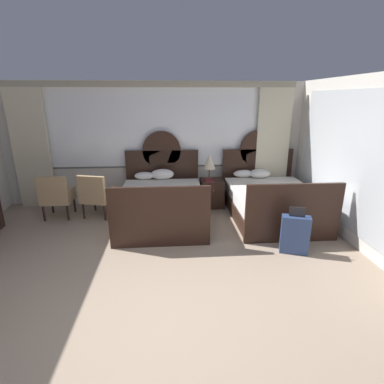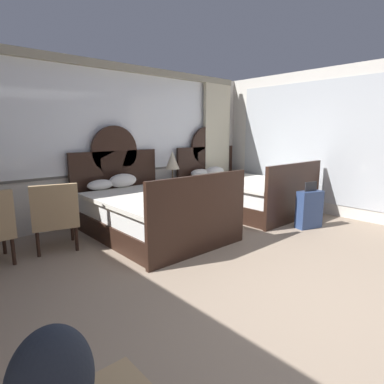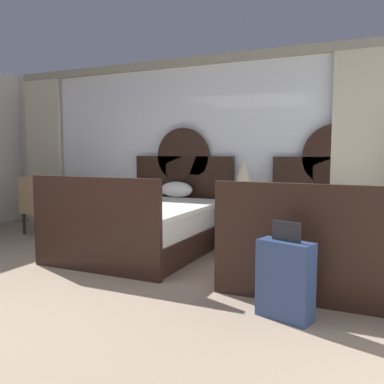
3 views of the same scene
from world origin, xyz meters
The scene contains 9 objects.
wall_back_window centered at (0.00, 4.03, 1.45)m, with size 6.64×0.22×2.70m.
bed_near_window centered at (0.13, 2.88, 0.36)m, with size 1.63×2.22×1.65m.
bed_near_mirror centered at (2.34, 2.88, 0.36)m, with size 1.63×2.22×1.65m.
nightstand_between_beds centered at (1.24, 3.59, 0.31)m, with size 0.50×0.52×0.62m.
table_lamp_on_nightstand centered at (1.18, 3.65, 1.01)m, with size 0.27×0.27×0.58m.
book_on_nightstand centered at (1.16, 3.49, 0.63)m, with size 0.18×0.26×0.03m.
armchair_by_window_left centered at (-1.19, 3.13, 0.49)m, with size 0.68×0.68×0.91m.
armchair_by_window_centre centered at (-1.97, 3.13, 0.49)m, with size 0.57×0.57×0.91m.
suitcase_on_floor centered at (2.24, 1.41, 0.31)m, with size 0.46×0.30×0.76m.
Camera 3 is at (2.88, -1.67, 1.29)m, focal length 38.16 mm.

